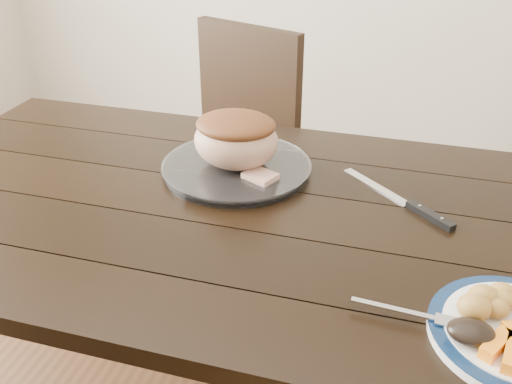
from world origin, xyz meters
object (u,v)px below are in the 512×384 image
(serving_platter, at_px, (237,169))
(chair_far, at_px, (230,147))
(fork, at_px, (415,315))
(roast_joint, at_px, (236,141))
(dining_table, at_px, (225,238))
(carving_knife, at_px, (416,208))

(serving_platter, bearing_deg, chair_far, 110.47)
(fork, xyz_separation_m, roast_joint, (-0.43, 0.42, 0.06))
(dining_table, height_order, roast_joint, roast_joint)
(dining_table, relative_size, carving_knife, 6.25)
(roast_joint, bearing_deg, serving_platter, 0.00)
(serving_platter, bearing_deg, carving_knife, -8.24)
(chair_far, bearing_deg, serving_platter, 130.77)
(dining_table, relative_size, serving_platter, 4.61)
(serving_platter, relative_size, roast_joint, 1.74)
(roast_joint, bearing_deg, dining_table, -83.32)
(serving_platter, xyz_separation_m, carving_knife, (0.42, -0.06, -0.00))
(serving_platter, distance_m, roast_joint, 0.07)
(dining_table, height_order, serving_platter, serving_platter)
(fork, height_order, carving_knife, fork)
(fork, bearing_deg, chair_far, 127.07)
(dining_table, distance_m, roast_joint, 0.23)
(fork, relative_size, carving_knife, 0.70)
(serving_platter, height_order, roast_joint, roast_joint)
(fork, distance_m, carving_knife, 0.36)
(dining_table, height_order, chair_far, chair_far)
(dining_table, relative_size, fork, 8.98)
(fork, distance_m, roast_joint, 0.61)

